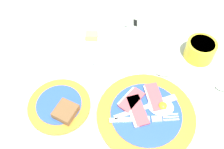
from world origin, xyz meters
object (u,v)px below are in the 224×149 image
Objects in this scene: bread_plate at (60,106)px; teaspoon_near_cup at (218,88)px; butter_dish at (92,39)px; teaspoon_stray at (176,72)px; breakfast_plate at (146,113)px; sugar_cup at (200,49)px; number_card at (136,21)px; teaspoon_by_saucer at (108,54)px.

bread_plate is 0.90× the size of teaspoon_near_cup.
butter_dish is at bearing 87.41° from bread_plate.
teaspoon_stray is at bearing -14.04° from butter_dish.
sugar_cup is at bearing 62.64° from breakfast_plate.
teaspoon_stray is (0.16, -0.16, -0.03)m from number_card.
butter_dish is 0.08m from teaspoon_by_saucer.
teaspoon_stray is (0.22, -0.02, 0.00)m from teaspoon_by_saucer.
breakfast_plate is 2.90× the size of sugar_cup.
bread_plate is at bearing -105.81° from number_card.
number_card is 0.23m from teaspoon_stray.
butter_dish reaches higher than teaspoon_stray.
breakfast_plate is 0.18m from teaspoon_stray.
breakfast_plate is at bearing 8.41° from bread_plate.
butter_dish is at bearing -140.16° from number_card.
breakfast_plate is at bearing -150.70° from teaspoon_near_cup.
teaspoon_by_saucer is at bearing 129.61° from breakfast_plate.
breakfast_plate reaches higher than teaspoon_by_saucer.
number_card is at bearing 139.91° from teaspoon_near_cup.
bread_plate reaches higher than teaspoon_by_saucer.
breakfast_plate is at bearing -117.36° from sugar_cup.
number_card reaches higher than teaspoon_by_saucer.
teaspoon_by_saucer is 0.22m from teaspoon_stray.
butter_dish is 0.58× the size of teaspoon_stray.
sugar_cup reaches higher than butter_dish.
bread_plate is at bearing -141.94° from sugar_cup.
number_card reaches higher than teaspoon_near_cup.
breakfast_plate reaches higher than teaspoon_near_cup.
sugar_cup is 0.49× the size of teaspoon_stray.
sugar_cup reaches higher than teaspoon_stray.
bread_plate is at bearing -92.59° from butter_dish.
teaspoon_by_saucer is at bearing 70.22° from bread_plate.
sugar_cup is at bearing 2.07° from butter_dish.
bread_plate is 0.27m from butter_dish.
teaspoon_stray is (0.30, 0.20, -0.00)m from bread_plate.
teaspoon_near_cup is (0.06, -0.11, -0.03)m from sugar_cup.
teaspoon_by_saucer is 0.93× the size of teaspoon_stray.
bread_plate reaches higher than butter_dish.
teaspoon_stray is at bearing 160.93° from teaspoon_near_cup.
breakfast_plate reaches higher than teaspoon_stray.
breakfast_plate is 1.43× the size of teaspoon_stray.
number_card is (0.15, 0.36, 0.03)m from bread_plate.
teaspoon_near_cup is at bearing -27.93° from number_card.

